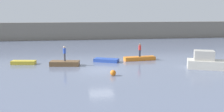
{
  "coord_description": "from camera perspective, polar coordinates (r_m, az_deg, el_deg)",
  "views": [
    {
      "loc": [
        -2.78,
        -24.65,
        5.85
      ],
      "look_at": [
        1.58,
        2.96,
        0.93
      ],
      "focal_mm": 39.77,
      "sensor_mm": 36.0,
      "label": 1
    }
  ],
  "objects": [
    {
      "name": "mooring_buoy",
      "position": [
        23.26,
        0.26,
        -3.9
      ],
      "size": [
        0.55,
        0.55,
        0.55
      ],
      "primitive_type": "sphere",
      "color": "orange",
      "rests_on": "ground_plane"
    },
    {
      "name": "rowboat_yellow",
      "position": [
        30.14,
        -19.66,
        -1.41
      ],
      "size": [
        2.81,
        1.35,
        0.41
      ],
      "primitive_type": "cube",
      "rotation": [
        0.0,
        0.0,
        -0.16
      ],
      "color": "gold",
      "rests_on": "ground_plane"
    },
    {
      "name": "person_red_shirt",
      "position": [
        30.77,
        6.41,
        1.54
      ],
      "size": [
        0.32,
        0.32,
        1.64
      ],
      "color": "#232838",
      "rests_on": "rowboat_orange"
    },
    {
      "name": "rowboat_blue",
      "position": [
        29.76,
        -1.32,
        -0.97
      ],
      "size": [
        3.15,
        2.29,
        0.4
      ],
      "primitive_type": "cube",
      "rotation": [
        0.0,
        0.0,
        -0.43
      ],
      "color": "#2B4CAD",
      "rests_on": "ground_plane"
    },
    {
      "name": "rowboat_orange",
      "position": [
        30.95,
        6.36,
        -0.55
      ],
      "size": [
        3.98,
        1.27,
        0.46
      ],
      "primitive_type": "cube",
      "rotation": [
        0.0,
        0.0,
        0.08
      ],
      "color": "orange",
      "rests_on": "ground_plane"
    },
    {
      "name": "person_blue_shirt",
      "position": [
        27.89,
        -10.88,
        0.77
      ],
      "size": [
        0.32,
        0.32,
        1.69
      ],
      "color": "#4C4C56",
      "rests_on": "rowboat_brown"
    },
    {
      "name": "embankment_wall",
      "position": [
        54.73,
        -6.06,
        5.76
      ],
      "size": [
        80.0,
        1.2,
        3.76
      ],
      "primitive_type": "cube",
      "color": "gray",
      "rests_on": "ground_plane"
    },
    {
      "name": "ground_plane",
      "position": [
        25.48,
        -2.47,
        -3.31
      ],
      "size": [
        120.0,
        120.0,
        0.0
      ],
      "primitive_type": "plane",
      "color": "slate"
    },
    {
      "name": "rowboat_brown",
      "position": [
        28.1,
        -10.79,
        -1.67
      ],
      "size": [
        3.37,
        1.79,
        0.53
      ],
      "primitive_type": "cube",
      "rotation": [
        0.0,
        0.0,
        -0.17
      ],
      "color": "brown",
      "rests_on": "ground_plane"
    },
    {
      "name": "motorboat",
      "position": [
        28.04,
        21.64,
        -1.35
      ],
      "size": [
        5.35,
        3.69,
        1.91
      ],
      "color": "beige",
      "rests_on": "ground_plane"
    }
  ]
}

